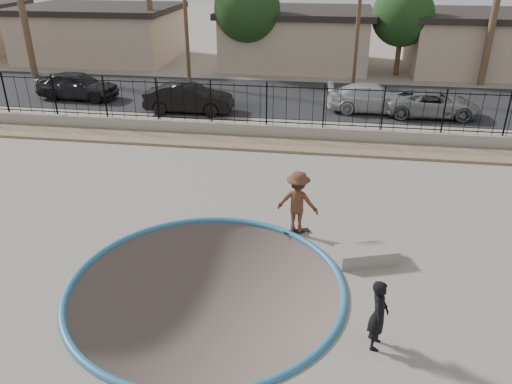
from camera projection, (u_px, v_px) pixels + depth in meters
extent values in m
cube|color=gray|center=(271.00, 147.00, 24.52)|extent=(120.00, 120.00, 2.20)
torus|color=teal|center=(206.00, 286.00, 12.48)|extent=(7.04, 7.04, 0.20)
cube|color=#967E62|center=(263.00, 144.00, 21.53)|extent=(42.00, 1.60, 0.11)
cube|color=gray|center=(266.00, 131.00, 22.40)|extent=(42.00, 0.45, 0.60)
cube|color=black|center=(266.00, 122.00, 22.22)|extent=(40.00, 0.04, 0.03)
cube|color=black|center=(267.00, 86.00, 21.53)|extent=(40.00, 0.04, 0.04)
cube|color=black|center=(282.00, 98.00, 28.49)|extent=(90.00, 8.00, 0.04)
cube|color=tan|center=(101.00, 35.00, 38.23)|extent=(11.00, 8.00, 3.50)
cube|color=black|center=(98.00, 8.00, 37.38)|extent=(11.60, 8.60, 0.40)
cube|color=tan|center=(296.00, 40.00, 36.18)|extent=(10.00, 8.00, 3.50)
cube|color=black|center=(297.00, 12.00, 35.34)|extent=(10.60, 8.60, 0.40)
cube|color=tan|center=(499.00, 45.00, 34.27)|extent=(12.00, 8.00, 3.50)
cube|color=black|center=(506.00, 15.00, 33.42)|extent=(12.60, 8.60, 0.40)
cylinder|color=brown|center=(149.00, 1.00, 34.13)|extent=(0.44, 0.44, 9.00)
cylinder|color=brown|center=(497.00, 0.00, 29.13)|extent=(0.44, 0.44, 10.00)
cylinder|color=#473323|center=(185.00, 9.00, 29.13)|extent=(0.24, 0.24, 9.00)
cylinder|color=#473323|center=(359.00, 7.00, 27.66)|extent=(0.24, 0.24, 9.50)
cylinder|color=#473323|center=(248.00, 51.00, 33.59)|extent=(0.34, 0.34, 3.00)
sphere|color=#143311|center=(247.00, 9.00, 32.41)|extent=(4.32, 4.32, 4.32)
cylinder|color=#473323|center=(398.00, 54.00, 33.17)|extent=(0.34, 0.34, 2.75)
sphere|color=#143311|center=(403.00, 15.00, 32.09)|extent=(3.96, 3.96, 3.96)
imported|color=brown|center=(298.00, 205.00, 14.45)|extent=(1.30, 0.87, 1.87)
cube|color=black|center=(296.00, 231.00, 14.84)|extent=(0.80, 0.48, 0.02)
cylinder|color=silver|center=(289.00, 234.00, 14.73)|extent=(0.06, 0.05, 0.05)
cylinder|color=silver|center=(287.00, 232.00, 14.86)|extent=(0.06, 0.05, 0.05)
cylinder|color=silver|center=(306.00, 232.00, 14.84)|extent=(0.06, 0.05, 0.05)
cylinder|color=silver|center=(304.00, 230.00, 14.97)|extent=(0.06, 0.05, 0.05)
imported|color=black|center=(379.00, 315.00, 10.27)|extent=(0.48, 0.65, 1.63)
cube|color=gray|center=(366.00, 255.00, 13.41)|extent=(1.74, 1.18, 0.40)
imported|color=black|center=(77.00, 85.00, 27.91)|extent=(4.59, 2.04, 1.53)
imported|color=black|center=(189.00, 98.00, 25.56)|extent=(4.54, 1.68, 1.48)
imported|color=silver|center=(373.00, 98.00, 25.72)|extent=(4.80, 2.07, 1.38)
imported|color=gray|center=(432.00, 104.00, 24.99)|extent=(4.67, 2.24, 1.28)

